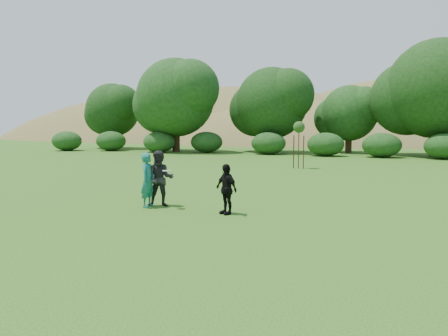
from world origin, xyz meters
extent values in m
plane|color=#19470C|center=(0.00, 0.00, 0.00)|extent=(120.00, 120.00, 0.00)
imported|color=#176A60|center=(-1.77, 0.59, 0.88)|extent=(0.43, 0.65, 1.76)
imported|color=black|center=(-1.46, 0.84, 0.91)|extent=(1.07, 0.96, 1.82)
imported|color=black|center=(0.96, 0.35, 0.75)|extent=(0.94, 0.79, 1.51)
cylinder|color=white|center=(-1.07, 0.54, 1.21)|extent=(0.27, 0.27, 0.04)
cylinder|color=#381F16|center=(0.87, 14.58, 1.25)|extent=(0.05, 0.05, 2.50)
sphere|color=#294D1B|center=(0.87, 14.58, 2.50)|extent=(0.70, 0.70, 0.70)
cylinder|color=#371E15|center=(0.57, 14.58, 1.00)|extent=(0.06, 0.06, 2.00)
cylinder|color=#3F2318|center=(1.17, 14.58, 1.00)|extent=(0.06, 0.06, 2.00)
ellipsoid|color=olive|center=(-25.00, 70.00, -12.10)|extent=(110.00, 70.00, 44.00)
ellipsoid|color=olive|center=(-5.00, 58.00, -7.70)|extent=(80.00, 50.00, 28.00)
cylinder|color=#3A2616|center=(-22.00, 30.00, 1.31)|extent=(0.65, 0.65, 2.62)
sphere|color=#194214|center=(-22.00, 30.00, 4.22)|extent=(5.80, 5.80, 5.80)
cylinder|color=#3A2616|center=(-13.00, 27.00, 1.57)|extent=(0.73, 0.73, 3.15)
sphere|color=#194214|center=(-13.00, 27.00, 5.23)|extent=(7.54, 7.54, 7.54)
cylinder|color=#3A2616|center=(-4.00, 29.00, 1.40)|extent=(0.68, 0.68, 2.80)
sphere|color=#194214|center=(-4.00, 29.00, 4.66)|extent=(6.73, 6.73, 6.73)
cylinder|color=#3A2616|center=(3.00, 31.00, 1.14)|extent=(0.60, 0.60, 2.27)
sphere|color=#194214|center=(3.00, 31.00, 3.71)|extent=(5.22, 5.22, 5.22)
cylinder|color=#3A2616|center=(10.00, 28.00, 1.66)|extent=(0.76, 0.76, 3.32)
sphere|color=#194214|center=(10.00, 28.00, 5.56)|extent=(8.12, 8.12, 8.12)
camera|label=1|loc=(4.98, -11.81, 2.67)|focal=35.00mm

